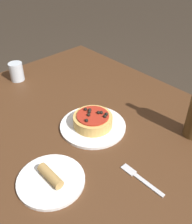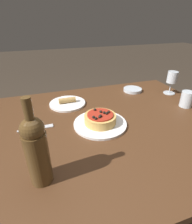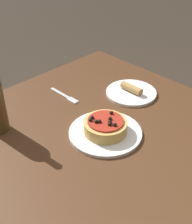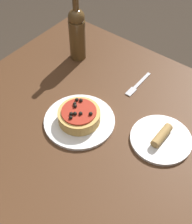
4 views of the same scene
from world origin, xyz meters
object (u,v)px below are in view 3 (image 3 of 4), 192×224
Objects in this scene: dining_table at (120,160)px; side_plate at (131,92)px; dinner_plate at (105,133)px; pizza at (105,126)px; fork at (66,96)px.

side_plate reaches higher than dining_table.
side_plate is (0.11, -0.29, 0.00)m from dinner_plate.
pizza reaches higher than fork.
fork is 0.77× the size of side_plate.
pizza is 0.31m from fork.
side_plate is (-0.19, -0.22, 0.01)m from fork.
pizza is at bearing 111.68° from side_plate.
pizza is 0.93× the size of fork.
pizza is (0.00, 0.00, 0.03)m from dinner_plate.
dining_table is 5.62× the size of side_plate.
pizza reaches higher than dining_table.
dining_table is 4.65× the size of dinner_plate.
pizza reaches higher than dinner_plate.
dinner_plate is 0.31m from side_plate.
pizza is (0.08, 0.00, 0.12)m from dining_table.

